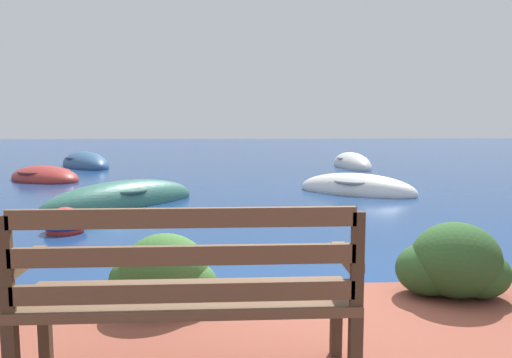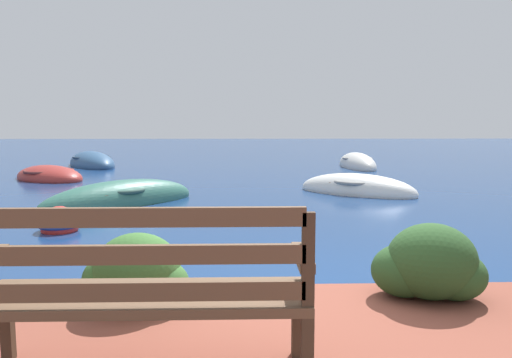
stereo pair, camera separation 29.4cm
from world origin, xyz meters
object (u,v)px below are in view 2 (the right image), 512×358
rowboat_outer (357,165)px  rowboat_distant (92,164)px  park_bench (143,289)px  rowboat_nearest (121,201)px  mooring_buoy (60,225)px  rowboat_far (49,177)px  rowboat_mid (357,190)px

rowboat_outer → rowboat_distant: rowboat_distant is taller
park_bench → rowboat_distant: 15.56m
rowboat_nearest → rowboat_distant: bearing=-116.2°
park_bench → rowboat_distant: park_bench is taller
rowboat_outer → mooring_buoy: (-6.45, -9.62, 0.02)m
rowboat_far → rowboat_distant: bearing=130.0°
rowboat_mid → rowboat_distant: 10.16m
rowboat_mid → rowboat_far: (-7.57, 2.71, -0.00)m
rowboat_outer → rowboat_distant: (-9.04, 0.66, 0.00)m
park_bench → rowboat_outer: bearing=73.3°
rowboat_distant → mooring_buoy: rowboat_distant is taller
rowboat_nearest → rowboat_outer: rowboat_outer is taller
rowboat_far → rowboat_nearest: bearing=-15.8°
rowboat_mid → rowboat_outer: 6.22m
rowboat_nearest → rowboat_far: 4.97m
rowboat_outer → rowboat_distant: bearing=84.7°
mooring_buoy → rowboat_outer: bearing=56.2°
mooring_buoy → park_bench: bearing=-65.5°
rowboat_nearest → mooring_buoy: (-0.33, -2.22, 0.03)m
rowboat_mid → mooring_buoy: 6.17m
rowboat_nearest → mooring_buoy: rowboat_nearest is taller
rowboat_nearest → rowboat_distant: (-2.92, 8.07, 0.01)m
rowboat_outer → mooring_buoy: size_ratio=5.46×
rowboat_far → park_bench: bearing=-27.9°
rowboat_far → rowboat_outer: 9.58m
rowboat_nearest → rowboat_outer: bearing=-175.7°
rowboat_far → rowboat_distant: 4.00m
park_bench → mooring_buoy: park_bench is taller
rowboat_distant → rowboat_mid: bearing=17.8°
rowboat_mid → rowboat_far: 8.04m
mooring_buoy → rowboat_mid: bearing=35.3°
rowboat_mid → rowboat_distant: rowboat_distant is taller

